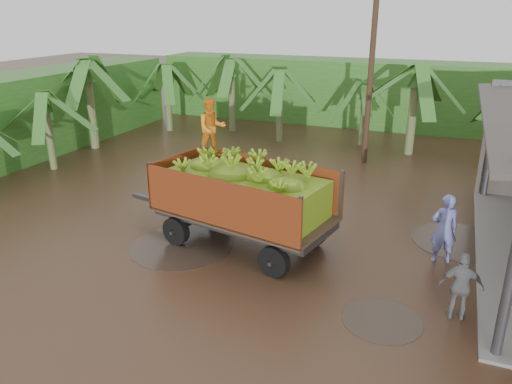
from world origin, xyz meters
TOP-DOWN VIEW (x-y plane):
  - ground at (0.00, 0.00)m, footprint 100.00×100.00m
  - hedge_north at (-2.00, 16.00)m, footprint 22.00×3.00m
  - hedge_west at (-14.00, 4.00)m, footprint 3.00×18.00m
  - banana_trailer at (-1.15, -1.03)m, footprint 6.95×3.34m
  - man_blue at (4.11, -0.03)m, footprint 0.81×0.67m
  - man_grey at (4.57, -2.60)m, footprint 0.96×0.50m
  - utility_pole at (0.57, 8.31)m, footprint 1.20×0.24m
  - banana_plants at (-4.84, 7.19)m, footprint 23.93×20.95m

SIDE VIEW (x-z plane):
  - ground at x=0.00m, z-range 0.00..0.00m
  - man_grey at x=4.57m, z-range 0.00..1.56m
  - man_blue at x=4.11m, z-range 0.00..1.91m
  - banana_trailer at x=-1.15m, z-range -0.49..3.48m
  - hedge_north at x=-2.00m, z-range 0.00..3.60m
  - hedge_west at x=-14.00m, z-range 0.00..3.60m
  - banana_plants at x=-4.84m, z-range -0.28..3.99m
  - utility_pole at x=0.57m, z-range 0.06..8.48m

